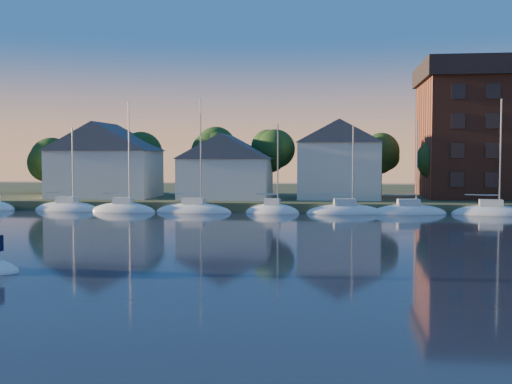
# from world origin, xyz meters

# --- Properties ---
(ground) EXTENTS (260.00, 260.00, 0.00)m
(ground) POSITION_xyz_m (0.00, 0.00, 0.00)
(ground) COLOR black
(ground) RESTS_ON ground
(shoreline_land) EXTENTS (160.00, 50.00, 2.00)m
(shoreline_land) POSITION_xyz_m (0.00, 75.00, 0.00)
(shoreline_land) COLOR #374126
(shoreline_land) RESTS_ON ground
(wooden_dock) EXTENTS (120.00, 3.00, 1.00)m
(wooden_dock) POSITION_xyz_m (0.00, 52.00, 0.00)
(wooden_dock) COLOR brown
(wooden_dock) RESTS_ON ground
(clubhouse_west) EXTENTS (13.65, 9.45, 9.64)m
(clubhouse_west) POSITION_xyz_m (-22.00, 58.00, 5.93)
(clubhouse_west) COLOR silver
(clubhouse_west) RESTS_ON shoreline_land
(clubhouse_centre) EXTENTS (11.55, 8.40, 8.08)m
(clubhouse_centre) POSITION_xyz_m (-6.00, 57.00, 5.13)
(clubhouse_centre) COLOR silver
(clubhouse_centre) RESTS_ON shoreline_land
(clubhouse_east) EXTENTS (10.50, 8.40, 9.80)m
(clubhouse_east) POSITION_xyz_m (8.00, 59.00, 6.00)
(clubhouse_east) COLOR silver
(clubhouse_east) RESTS_ON shoreline_land
(tree_line) EXTENTS (93.40, 5.40, 8.90)m
(tree_line) POSITION_xyz_m (2.00, 63.00, 7.18)
(tree_line) COLOR #322317
(tree_line) RESTS_ON shoreline_land
(moored_fleet) EXTENTS (95.50, 2.40, 12.05)m
(moored_fleet) POSITION_xyz_m (4.00, 49.00, 0.10)
(moored_fleet) COLOR white
(moored_fleet) RESTS_ON ground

